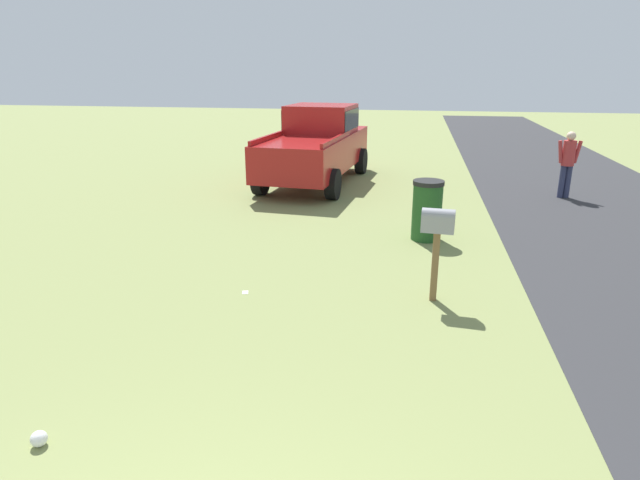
% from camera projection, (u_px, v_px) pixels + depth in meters
% --- Properties ---
extents(mailbox, '(0.24, 0.45, 1.31)m').
position_uv_depth(mailbox, '(438.00, 229.00, 7.12)').
color(mailbox, brown).
rests_on(mailbox, ground).
extents(pickup_truck, '(5.44, 2.54, 2.09)m').
position_uv_depth(pickup_truck, '(317.00, 142.00, 14.73)').
color(pickup_truck, maroon).
rests_on(pickup_truck, ground).
extents(trash_bin, '(0.57, 0.57, 1.12)m').
position_uv_depth(trash_bin, '(427.00, 210.00, 9.88)').
color(trash_bin, '#1E4C1E').
rests_on(trash_bin, ground).
extents(pedestrian, '(0.30, 0.57, 1.62)m').
position_uv_depth(pedestrian, '(568.00, 160.00, 12.96)').
color(pedestrian, '#2D3351').
rests_on(pedestrian, ground).
extents(litter_wrapper_by_mailbox, '(0.14, 0.11, 0.01)m').
position_uv_depth(litter_wrapper_by_mailbox, '(245.00, 292.00, 7.67)').
color(litter_wrapper_by_mailbox, silver).
rests_on(litter_wrapper_by_mailbox, ground).
extents(litter_bag_midfield_a, '(0.14, 0.14, 0.14)m').
position_uv_depth(litter_bag_midfield_a, '(39.00, 439.00, 4.55)').
color(litter_bag_midfield_a, silver).
rests_on(litter_bag_midfield_a, ground).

